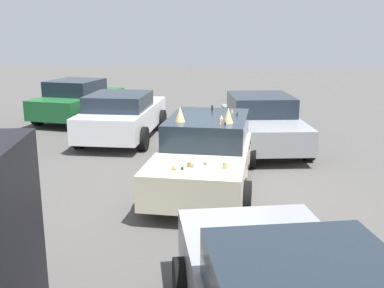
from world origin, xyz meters
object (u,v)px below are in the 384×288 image
Objects in this scene: parked_sedan_far_right at (123,115)px; parked_sedan_behind_left at (262,122)px; parked_sedan_row_back_far at (78,100)px; art_car_decorated at (207,151)px.

parked_sedan_behind_left is at bearing -96.86° from parked_sedan_far_right.
parked_sedan_row_back_far is at bearing 41.55° from parked_sedan_far_right.
parked_sedan_row_back_far reaches higher than parked_sedan_far_right.
parked_sedan_row_back_far is (6.75, 4.99, 0.00)m from art_car_decorated.
parked_sedan_behind_left is (3.28, -1.36, -0.00)m from art_car_decorated.
art_car_decorated is at bearing -132.13° from parked_sedan_row_back_far.
art_car_decorated is 4.80m from parked_sedan_far_right.
parked_sedan_behind_left is 7.23m from parked_sedan_row_back_far.
art_car_decorated is at bearing -142.98° from parked_sedan_far_right.
art_car_decorated is 8.39m from parked_sedan_row_back_far.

